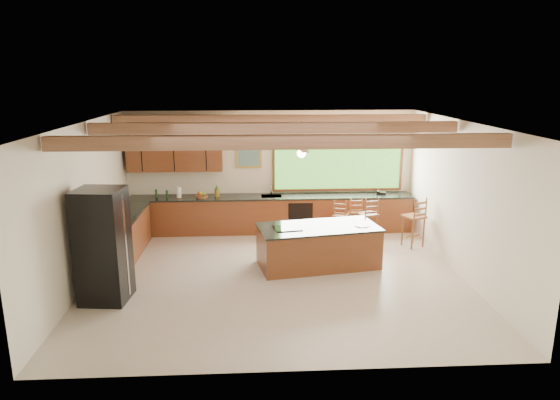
{
  "coord_description": "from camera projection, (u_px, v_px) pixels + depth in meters",
  "views": [
    {
      "loc": [
        -0.47,
        -9.14,
        3.85
      ],
      "look_at": [
        0.1,
        0.8,
        1.35
      ],
      "focal_mm": 32.0,
      "sensor_mm": 36.0,
      "label": 1
    }
  ],
  "objects": [
    {
      "name": "ground",
      "position": [
        277.0,
        276.0,
        9.81
      ],
      "size": [
        7.2,
        7.2,
        0.0
      ],
      "primitive_type": "plane",
      "color": "beige",
      "rests_on": "ground"
    },
    {
      "name": "bar_stool_b",
      "position": [
        368.0,
        215.0,
        11.66
      ],
      "size": [
        0.49,
        0.49,
        1.12
      ],
      "rotation": [
        0.0,
        0.0,
        0.25
      ],
      "color": "brown",
      "rests_on": "ground"
    },
    {
      "name": "bar_stool_a",
      "position": [
        341.0,
        216.0,
        11.9
      ],
      "size": [
        0.44,
        0.44,
        0.97
      ],
      "rotation": [
        0.0,
        0.0,
        -0.33
      ],
      "color": "brown",
      "rests_on": "ground"
    },
    {
      "name": "island",
      "position": [
        318.0,
        246.0,
        10.27
      ],
      "size": [
        2.59,
        1.55,
        0.87
      ],
      "rotation": [
        0.0,
        0.0,
        0.17
      ],
      "color": "brown",
      "rests_on": "ground"
    },
    {
      "name": "room_shell",
      "position": [
        267.0,
        160.0,
        9.9
      ],
      "size": [
        7.27,
        6.54,
        3.02
      ],
      "color": "silver",
      "rests_on": "ground"
    },
    {
      "name": "counter_run",
      "position": [
        238.0,
        218.0,
        12.1
      ],
      "size": [
        7.12,
        3.1,
        1.22
      ],
      "color": "brown",
      "rests_on": "ground"
    },
    {
      "name": "refrigerator",
      "position": [
        103.0,
        246.0,
        8.56
      ],
      "size": [
        0.85,
        0.83,
        2.0
      ],
      "rotation": [
        0.0,
        0.0,
        -0.1
      ],
      "color": "black",
      "rests_on": "ground"
    },
    {
      "name": "bar_stool_d",
      "position": [
        415.0,
        218.0,
        11.31
      ],
      "size": [
        0.56,
        0.56,
        1.18
      ],
      "rotation": [
        0.0,
        0.0,
        0.42
      ],
      "color": "brown",
      "rests_on": "ground"
    },
    {
      "name": "bar_stool_c",
      "position": [
        355.0,
        213.0,
        12.1
      ],
      "size": [
        0.38,
        0.38,
        1.01
      ],
      "rotation": [
        0.0,
        0.0,
        0.05
      ],
      "color": "brown",
      "rests_on": "ground"
    }
  ]
}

